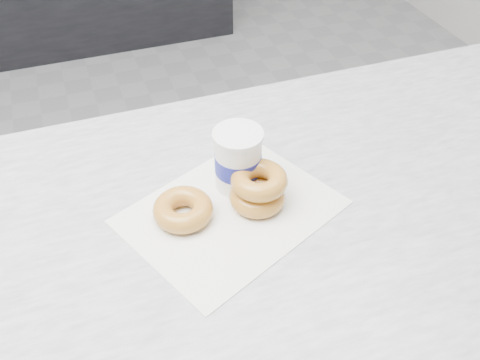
{
  "coord_description": "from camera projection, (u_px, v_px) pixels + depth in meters",
  "views": [
    {
      "loc": [
        0.2,
        -1.19,
        1.55
      ],
      "look_at": [
        0.43,
        -0.54,
        0.93
      ],
      "focal_mm": 40.0,
      "sensor_mm": 36.0,
      "label": 1
    }
  ],
  "objects": [
    {
      "name": "coffee_cup",
      "position": [
        238.0,
        159.0,
        0.93
      ],
      "size": [
        0.11,
        0.11,
        0.12
      ],
      "rotation": [
        0.0,
        0.0,
        0.44
      ],
      "color": "white",
      "rests_on": "counter"
    },
    {
      "name": "donut_single",
      "position": [
        183.0,
        209.0,
        0.89
      ],
      "size": [
        0.13,
        0.13,
        0.04
      ],
      "primitive_type": "torus",
      "rotation": [
        0.0,
        0.0,
        0.43
      ],
      "color": "#D08639",
      "rests_on": "wax_paper"
    },
    {
      "name": "ground",
      "position": [
        68.0,
        312.0,
        1.82
      ],
      "size": [
        5.0,
        5.0,
        0.0
      ],
      "primitive_type": "plane",
      "color": "gray",
      "rests_on": "ground"
    },
    {
      "name": "wax_paper",
      "position": [
        231.0,
        212.0,
        0.91
      ],
      "size": [
        0.42,
        0.38,
        0.0
      ],
      "primitive_type": "cube",
      "rotation": [
        0.0,
        0.0,
        0.42
      ],
      "color": "white",
      "rests_on": "counter"
    },
    {
      "name": "donut_stack",
      "position": [
        258.0,
        188.0,
        0.91
      ],
      "size": [
        0.13,
        0.13,
        0.07
      ],
      "color": "#D08639",
      "rests_on": "wax_paper"
    }
  ]
}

